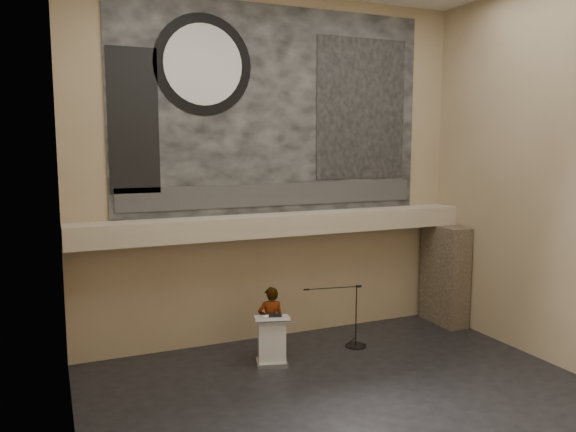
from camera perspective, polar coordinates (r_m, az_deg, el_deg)
name	(u,v)px	position (r m, az deg, el deg)	size (l,w,h in m)	color
floor	(354,400)	(11.45, 6.67, -18.07)	(10.00, 10.00, 0.00)	black
wall_back	(275,170)	(13.96, -1.30, 4.67)	(10.00, 0.02, 8.50)	#917B5C
wall_front	(529,200)	(7.21, 23.25, 1.52)	(10.00, 0.02, 8.50)	#917B5C
wall_left	(64,188)	(8.96, -21.83, 2.62)	(0.02, 8.00, 8.50)	#917B5C
wall_right	(556,174)	(13.59, 25.60, 3.87)	(0.02, 8.00, 8.50)	#917B5C
soffit	(282,224)	(13.72, -0.66, -0.84)	(10.00, 0.80, 0.50)	tan
sprinkler_left	(219,240)	(13.19, -7.01, -2.46)	(0.04, 0.04, 0.06)	#B2893D
sprinkler_right	(350,231)	(14.54, 6.35, -1.53)	(0.04, 0.04, 0.06)	#B2893D
banner	(276,111)	(13.94, -1.27, 10.63)	(8.00, 0.05, 5.00)	black
banner_text_strip	(276,195)	(13.94, -1.19, 2.19)	(7.76, 0.02, 0.55)	#2C2C2C
banner_clock_rim	(203,65)	(13.43, -8.61, 14.96)	(2.30, 2.30, 0.02)	black
banner_clock_face	(203,65)	(13.41, -8.59, 14.97)	(1.84, 1.84, 0.02)	silver
banner_building_print	(362,109)	(14.97, 7.48, 10.72)	(2.60, 0.02, 3.60)	black
banner_brick_print	(133,121)	(13.00, -15.42, 9.28)	(1.10, 0.02, 3.20)	black
stone_pier	(445,275)	(16.00, 15.64, -5.75)	(0.60, 1.40, 2.70)	#3D3226
lectern	(272,340)	(12.82, -1.67, -12.49)	(0.89, 0.73, 1.14)	silver
binder	(275,316)	(12.64, -1.31, -10.08)	(0.29, 0.23, 0.04)	black
papers	(269,317)	(12.57, -1.89, -10.26)	(0.22, 0.30, 0.01)	white
speaker_person	(271,322)	(13.15, -1.76, -10.71)	(0.60, 0.40, 1.66)	white
mic_stand	(354,337)	(14.06, 6.70, -12.08)	(1.56, 0.52, 1.53)	black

